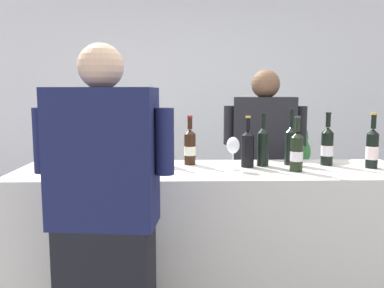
% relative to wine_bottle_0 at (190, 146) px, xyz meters
% --- Properties ---
extents(wall_back, '(8.00, 0.10, 2.80)m').
position_rel_wine_bottle_0_xyz_m(wall_back, '(0.14, 2.44, 0.28)').
color(wall_back, white).
rests_on(wall_back, ground_plane).
extents(counter, '(2.32, 0.66, 1.00)m').
position_rel_wine_bottle_0_xyz_m(counter, '(0.14, -0.16, -0.62)').
color(counter, beige).
rests_on(counter, ground_plane).
extents(wine_bottle_0, '(0.07, 0.07, 0.31)m').
position_rel_wine_bottle_0_xyz_m(wine_bottle_0, '(0.00, 0.00, 0.00)').
color(wine_bottle_0, black).
rests_on(wine_bottle_0, counter).
extents(wine_bottle_1, '(0.08, 0.08, 0.31)m').
position_rel_wine_bottle_0_xyz_m(wine_bottle_1, '(0.35, -0.10, 0.00)').
color(wine_bottle_1, black).
rests_on(wine_bottle_1, counter).
extents(wine_bottle_2, '(0.07, 0.07, 0.33)m').
position_rel_wine_bottle_0_xyz_m(wine_bottle_2, '(0.85, -0.04, 0.01)').
color(wine_bottle_2, black).
rests_on(wine_bottle_2, counter).
extents(wine_bottle_3, '(0.07, 0.07, 0.33)m').
position_rel_wine_bottle_0_xyz_m(wine_bottle_3, '(1.09, -0.15, 0.01)').
color(wine_bottle_3, black).
rests_on(wine_bottle_3, counter).
extents(wine_bottle_4, '(0.08, 0.08, 0.35)m').
position_rel_wine_bottle_0_xyz_m(wine_bottle_4, '(0.63, -0.02, 0.02)').
color(wine_bottle_4, black).
rests_on(wine_bottle_4, counter).
extents(wine_bottle_5, '(0.08, 0.08, 0.33)m').
position_rel_wine_bottle_0_xyz_m(wine_bottle_5, '(-0.18, -0.01, -0.00)').
color(wine_bottle_5, black).
rests_on(wine_bottle_5, counter).
extents(wine_bottle_6, '(0.07, 0.07, 0.33)m').
position_rel_wine_bottle_0_xyz_m(wine_bottle_6, '(0.45, -0.06, 0.02)').
color(wine_bottle_6, black).
rests_on(wine_bottle_6, counter).
extents(wine_bottle_7, '(0.07, 0.07, 0.32)m').
position_rel_wine_bottle_0_xyz_m(wine_bottle_7, '(0.61, -0.24, 0.00)').
color(wine_bottle_7, black).
rests_on(wine_bottle_7, counter).
extents(wine_glass, '(0.08, 0.08, 0.19)m').
position_rel_wine_bottle_0_xyz_m(wine_glass, '(0.25, -0.19, 0.02)').
color(wine_glass, silver).
rests_on(wine_glass, counter).
extents(person_server, '(0.61, 0.31, 1.62)m').
position_rel_wine_bottle_0_xyz_m(person_server, '(0.57, 0.49, -0.33)').
color(person_server, black).
rests_on(person_server, ground_plane).
extents(person_guest, '(0.60, 0.28, 1.66)m').
position_rel_wine_bottle_0_xyz_m(person_guest, '(-0.39, -0.80, -0.32)').
color(person_guest, black).
rests_on(person_guest, ground_plane).
extents(potted_shrub, '(0.58, 0.61, 1.28)m').
position_rel_wine_bottle_0_xyz_m(potted_shrub, '(0.84, 1.16, -0.31)').
color(potted_shrub, brown).
rests_on(potted_shrub, ground_plane).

